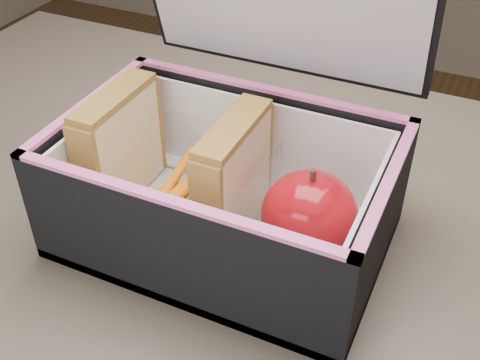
# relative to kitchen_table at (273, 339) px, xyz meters

# --- Properties ---
(kitchen_table) EXTENTS (1.20, 0.80, 0.75)m
(kitchen_table) POSITION_rel_kitchen_table_xyz_m (0.00, 0.00, 0.00)
(kitchen_table) COLOR brown
(kitchen_table) RESTS_ON ground
(lunch_bag) EXTENTS (0.29, 0.25, 0.29)m
(lunch_bag) POSITION_rel_kitchen_table_xyz_m (-0.06, 0.03, 0.15)
(lunch_bag) COLOR black
(lunch_bag) RESTS_ON kitchen_table
(plastic_tub) EXTENTS (0.17, 0.12, 0.07)m
(plastic_tub) POSITION_rel_kitchen_table_xyz_m (-0.12, 0.03, 0.14)
(plastic_tub) COLOR white
(plastic_tub) RESTS_ON lunch_bag
(sandwich_left) EXTENTS (0.03, 0.10, 0.11)m
(sandwich_left) POSITION_rel_kitchen_table_xyz_m (-0.18, 0.03, 0.16)
(sandwich_left) COLOR beige
(sandwich_left) RESTS_ON plastic_tub
(sandwich_right) EXTENTS (0.03, 0.10, 0.11)m
(sandwich_right) POSITION_rel_kitchen_table_xyz_m (-0.06, 0.03, 0.16)
(sandwich_right) COLOR beige
(sandwich_right) RESTS_ON plastic_tub
(carrot_sticks) EXTENTS (0.05, 0.13, 0.03)m
(carrot_sticks) POSITION_rel_kitchen_table_xyz_m (-0.12, 0.02, 0.12)
(carrot_sticks) COLOR #F66B01
(carrot_sticks) RESTS_ON plastic_tub
(paper_napkin) EXTENTS (0.09, 0.10, 0.01)m
(paper_napkin) POSITION_rel_kitchen_table_xyz_m (0.01, 0.03, 0.11)
(paper_napkin) COLOR white
(paper_napkin) RESTS_ON lunch_bag
(red_apple) EXTENTS (0.09, 0.09, 0.09)m
(red_apple) POSITION_rel_kitchen_table_xyz_m (0.02, 0.02, 0.15)
(red_apple) COLOR maroon
(red_apple) RESTS_ON paper_napkin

